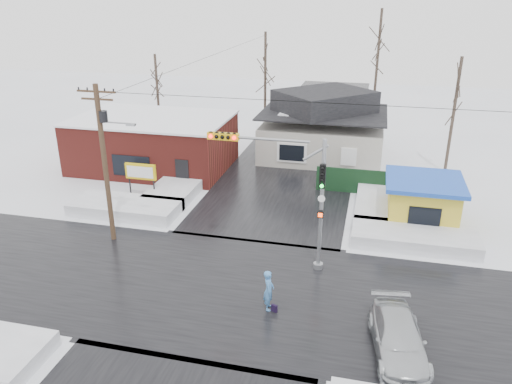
% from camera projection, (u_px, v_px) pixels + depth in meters
% --- Properties ---
extents(ground, '(120.00, 120.00, 0.00)m').
position_uv_depth(ground, '(228.00, 289.00, 24.22)').
color(ground, white).
rests_on(ground, ground).
extents(road_ns, '(10.00, 120.00, 0.02)m').
position_uv_depth(road_ns, '(228.00, 289.00, 24.21)').
color(road_ns, black).
rests_on(road_ns, ground).
extents(road_ew, '(120.00, 10.00, 0.02)m').
position_uv_depth(road_ew, '(228.00, 289.00, 24.21)').
color(road_ew, black).
rests_on(road_ew, ground).
extents(snowbank_nw, '(7.00, 3.00, 0.80)m').
position_uv_depth(snowbank_nw, '(126.00, 207.00, 32.32)').
color(snowbank_nw, white).
rests_on(snowbank_nw, ground).
extents(snowbank_ne, '(7.00, 3.00, 0.80)m').
position_uv_depth(snowbank_ne, '(414.00, 237.00, 28.41)').
color(snowbank_ne, white).
rests_on(snowbank_ne, ground).
extents(snowbank_nside_w, '(3.00, 8.00, 0.80)m').
position_uv_depth(snowbank_nside_w, '(183.00, 183.00, 36.39)').
color(snowbank_nside_w, white).
rests_on(snowbank_nside_w, ground).
extents(snowbank_nside_e, '(3.00, 8.00, 0.80)m').
position_uv_depth(snowbank_nside_e, '(379.00, 201.00, 33.35)').
color(snowbank_nside_e, white).
rests_on(snowbank_nside_e, ground).
extents(traffic_signal, '(6.05, 0.68, 7.00)m').
position_uv_depth(traffic_signal, '(291.00, 185.00, 24.65)').
color(traffic_signal, gray).
rests_on(traffic_signal, ground).
extents(utility_pole, '(3.15, 0.44, 9.00)m').
position_uv_depth(utility_pole, '(105.00, 156.00, 27.16)').
color(utility_pole, '#382619').
rests_on(utility_pole, ground).
extents(brick_building, '(12.20, 8.20, 4.12)m').
position_uv_depth(brick_building, '(153.00, 142.00, 40.22)').
color(brick_building, maroon).
rests_on(brick_building, ground).
extents(marquee_sign, '(2.20, 0.21, 2.55)m').
position_uv_depth(marquee_sign, '(141.00, 173.00, 33.99)').
color(marquee_sign, black).
rests_on(marquee_sign, ground).
extents(house, '(10.40, 8.40, 5.76)m').
position_uv_depth(house, '(323.00, 127.00, 42.60)').
color(house, '#BBB4A9').
rests_on(house, ground).
extents(kiosk, '(4.60, 4.60, 2.88)m').
position_uv_depth(kiosk, '(422.00, 201.00, 30.60)').
color(kiosk, gold).
rests_on(kiosk, ground).
extents(fence, '(8.00, 0.12, 1.80)m').
position_uv_depth(fence, '(373.00, 183.00, 35.07)').
color(fence, black).
rests_on(fence, ground).
extents(tree_far_left, '(3.00, 3.00, 10.00)m').
position_uv_depth(tree_far_left, '(265.00, 55.00, 45.49)').
color(tree_far_left, '#332821').
rests_on(tree_far_left, ground).
extents(tree_far_mid, '(3.00, 3.00, 12.00)m').
position_uv_depth(tree_far_mid, '(380.00, 37.00, 44.52)').
color(tree_far_mid, '#332821').
rests_on(tree_far_mid, ground).
extents(tree_far_right, '(3.00, 3.00, 9.00)m').
position_uv_depth(tree_far_right, '(458.00, 82.00, 36.91)').
color(tree_far_right, '#332821').
rests_on(tree_far_right, ground).
extents(tree_far_west, '(3.00, 3.00, 8.00)m').
position_uv_depth(tree_far_west, '(156.00, 72.00, 46.46)').
color(tree_far_west, '#332821').
rests_on(tree_far_west, ground).
extents(pedestrian, '(0.56, 0.77, 1.95)m').
position_uv_depth(pedestrian, '(269.00, 290.00, 22.39)').
color(pedestrian, '#447EBE').
rests_on(pedestrian, ground).
extents(car, '(2.65, 5.06, 1.40)m').
position_uv_depth(car, '(398.00, 339.00, 19.73)').
color(car, silver).
rests_on(car, ground).
extents(shopping_bag, '(0.30, 0.22, 0.35)m').
position_uv_depth(shopping_bag, '(274.00, 309.00, 22.47)').
color(shopping_bag, black).
rests_on(shopping_bag, ground).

